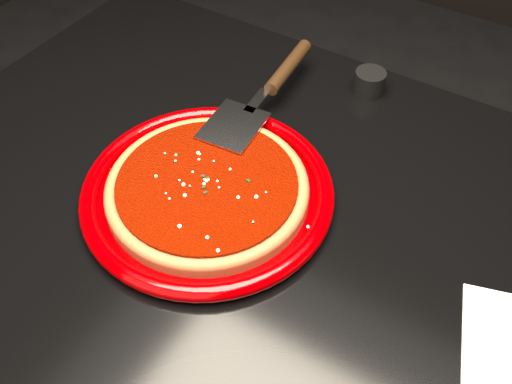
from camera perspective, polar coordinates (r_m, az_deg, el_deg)
table at (r=1.08m, az=2.27°, el=-16.11°), size 1.20×0.80×0.75m
plate at (r=0.79m, az=-4.85°, el=-0.01°), size 0.43×0.43×0.03m
pizza_crust at (r=0.79m, az=-4.87°, el=0.19°), size 0.34×0.34×0.01m
pizza_crust_rim at (r=0.78m, az=-4.90°, el=0.53°), size 0.34×0.34×0.02m
pizza_sauce at (r=0.78m, az=-4.92°, el=0.78°), size 0.30×0.30×0.01m
parmesan_dusting at (r=0.77m, az=-4.96°, el=1.13°), size 0.24×0.24×0.01m
basil_flecks at (r=0.77m, az=-4.95°, el=1.08°), size 0.22×0.22×0.00m
pizza_server at (r=0.90m, az=0.86°, el=9.95°), size 0.12×0.34×0.02m
ramekin at (r=0.98m, az=11.28°, el=10.72°), size 0.06×0.06×0.04m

